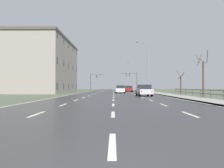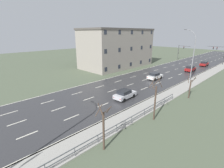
{
  "view_description": "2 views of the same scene",
  "coord_description": "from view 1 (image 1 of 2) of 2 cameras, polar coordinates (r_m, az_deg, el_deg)",
  "views": [
    {
      "loc": [
        0.03,
        -2.95,
        1.28
      ],
      "look_at": [
        -0.41,
        54.98,
        2.01
      ],
      "focal_mm": 36.18,
      "sensor_mm": 36.0,
      "label": 1
    },
    {
      "loc": [
        20.53,
        8.6,
        10.45
      ],
      "look_at": [
        0.0,
        28.99,
        1.35
      ],
      "focal_mm": 26.36,
      "sensor_mm": 36.0,
      "label": 2
    }
  ],
  "objects": [
    {
      "name": "traffic_signal_right",
      "position": [
        77.02,
        5.26,
        1.48
      ],
      "size": [
        5.63,
        0.36,
        6.12
      ],
      "color": "#38383A",
      "rests_on": "ground"
    },
    {
      "name": "street_lamp_distant",
      "position": [
        86.63,
        5.34,
        1.81
      ],
      "size": [
        2.47,
        0.24,
        10.41
      ],
      "color": "slate",
      "rests_on": "ground"
    },
    {
      "name": "guardrail",
      "position": [
        23.67,
        24.96,
        -2.04
      ],
      "size": [
        0.07,
        28.96,
        1.0
      ],
      "color": "#515459",
      "rests_on": "ground"
    },
    {
      "name": "bare_tree_far",
      "position": [
        40.22,
        16.97,
        0.06
      ],
      "size": [
        1.34,
        1.39,
        4.14
      ],
      "color": "#423328",
      "rests_on": "ground"
    },
    {
      "name": "road_asphalt_strip",
      "position": [
        62.95,
        0.41,
        -1.88
      ],
      "size": [
        14.0,
        120.0,
        0.03
      ],
      "color": "#303033",
      "rests_on": "ground"
    },
    {
      "name": "ground_plane",
      "position": [
        50.96,
        0.4,
        -2.23
      ],
      "size": [
        160.0,
        160.0,
        0.12
      ],
      "color": "#4C5642"
    },
    {
      "name": "sidewalk_right",
      "position": [
        63.52,
        8.03,
        -1.81
      ],
      "size": [
        3.0,
        120.0,
        0.12
      ],
      "color": "gray",
      "rests_on": "ground"
    },
    {
      "name": "car_distant",
      "position": [
        59.07,
        4.28,
        -1.18
      ],
      "size": [
        1.9,
        4.13,
        1.57
      ],
      "rotation": [
        0.0,
        0.0,
        0.02
      ],
      "color": "maroon",
      "rests_on": "ground"
    },
    {
      "name": "car_far_right",
      "position": [
        70.17,
        3.82,
        -1.11
      ],
      "size": [
        1.95,
        4.16,
        1.57
      ],
      "rotation": [
        0.0,
        0.0,
        0.03
      ],
      "color": "maroon",
      "rests_on": "ground"
    },
    {
      "name": "street_lamp_midground",
      "position": [
        49.96,
        8.95,
        4.05
      ],
      "size": [
        2.8,
        0.24,
        11.15
      ],
      "color": "slate",
      "rests_on": "ground"
    },
    {
      "name": "brick_building",
      "position": [
        52.3,
        -17.05,
        4.29
      ],
      "size": [
        11.65,
        23.13,
        11.62
      ],
      "color": "gray",
      "rests_on": "ground"
    },
    {
      "name": "car_near_right",
      "position": [
        31.03,
        8.09,
        -1.59
      ],
      "size": [
        1.99,
        4.18,
        1.57
      ],
      "rotation": [
        0.0,
        0.0,
        0.05
      ],
      "color": "#B7B7BC",
      "rests_on": "ground"
    },
    {
      "name": "car_near_left",
      "position": [
        44.68,
        2.14,
        -1.33
      ],
      "size": [
        1.95,
        4.16,
        1.57
      ],
      "rotation": [
        0.0,
        0.0,
        -0.04
      ],
      "color": "silver",
      "rests_on": "ground"
    },
    {
      "name": "bare_tree_mid",
      "position": [
        30.34,
        22.01,
        1.77
      ],
      "size": [
        1.35,
        1.39,
        5.8
      ],
      "color": "#423328",
      "rests_on": "ground"
    },
    {
      "name": "traffic_signal_left",
      "position": [
        77.39,
        -4.84,
        1.1
      ],
      "size": [
        4.59,
        0.36,
        5.69
      ],
      "color": "#38383A",
      "rests_on": "ground"
    }
  ]
}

